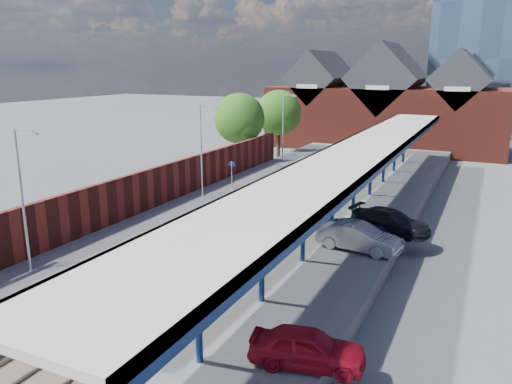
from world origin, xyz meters
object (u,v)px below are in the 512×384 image
(parked_car_blue, at_px, (355,230))
(lamp_post_d, at_px, (284,123))
(parked_car_dark, at_px, (390,221))
(parked_car_red, at_px, (307,347))
(train, at_px, (349,163))
(platform_sign, at_px, (232,172))
(lamp_post_c, at_px, (203,145))
(parked_car_silver, at_px, (359,237))
(lamp_post_b, at_px, (24,192))

(parked_car_blue, bearing_deg, lamp_post_d, 32.47)
(parked_car_dark, bearing_deg, parked_car_red, -165.42)
(train, bearing_deg, parked_car_blue, -73.55)
(platform_sign, relative_size, parked_car_red, 0.65)
(lamp_post_c, xyz_separation_m, lamp_post_d, (0.00, 16.00, 0.00))
(platform_sign, bearing_deg, lamp_post_c, -124.26)
(train, relative_size, platform_sign, 26.38)
(parked_car_silver, bearing_deg, parked_car_red, -165.66)
(lamp_post_c, relative_size, parked_car_dark, 1.44)
(lamp_post_b, relative_size, lamp_post_d, 1.00)
(parked_car_red, bearing_deg, lamp_post_c, 28.24)
(platform_sign, distance_m, parked_car_silver, 14.78)
(train, relative_size, lamp_post_b, 9.42)
(lamp_post_d, distance_m, parked_car_silver, 26.29)
(lamp_post_b, height_order, parked_car_red, lamp_post_b)
(lamp_post_d, xyz_separation_m, parked_car_red, (14.71, -33.64, -3.33))
(parked_car_blue, bearing_deg, parked_car_red, -171.94)
(parked_car_blue, bearing_deg, platform_sign, 60.60)
(platform_sign, height_order, parked_car_red, platform_sign)
(lamp_post_c, distance_m, platform_sign, 3.34)
(lamp_post_b, height_order, parked_car_blue, lamp_post_b)
(lamp_post_b, relative_size, lamp_post_c, 1.00)
(lamp_post_c, height_order, parked_car_dark, lamp_post_c)
(lamp_post_b, distance_m, platform_sign, 18.20)
(lamp_post_c, distance_m, parked_car_dark, 15.11)
(train, xyz_separation_m, lamp_post_d, (-7.86, 3.37, 2.87))
(lamp_post_b, distance_m, parked_car_blue, 17.58)
(lamp_post_b, distance_m, lamp_post_d, 32.00)
(train, xyz_separation_m, lamp_post_c, (-7.86, -12.63, 2.87))
(platform_sign, height_order, parked_car_blue, platform_sign)
(lamp_post_d, bearing_deg, parked_car_silver, -58.63)
(train, height_order, parked_car_red, train)
(lamp_post_c, bearing_deg, parked_car_dark, -9.84)
(parked_car_red, height_order, parked_car_dark, parked_car_dark)
(train, bearing_deg, lamp_post_c, -121.88)
(train, relative_size, parked_car_blue, 16.20)
(lamp_post_d, relative_size, parked_car_red, 1.81)
(lamp_post_b, xyz_separation_m, lamp_post_c, (0.00, 16.00, 0.00))
(lamp_post_c, distance_m, lamp_post_d, 16.00)
(train, xyz_separation_m, lamp_post_b, (-7.86, -28.63, 2.87))
(parked_car_silver, relative_size, parked_car_dark, 0.93)
(lamp_post_c, xyz_separation_m, parked_car_dark, (14.53, -2.52, -3.29))
(parked_car_red, relative_size, parked_car_dark, 0.80)
(train, relative_size, lamp_post_d, 9.42)
(lamp_post_b, distance_m, lamp_post_c, 16.00)
(lamp_post_b, distance_m, parked_car_dark, 20.09)
(lamp_post_c, bearing_deg, train, 58.12)
(lamp_post_b, xyz_separation_m, platform_sign, (1.36, 18.00, -2.30))
(lamp_post_d, xyz_separation_m, parked_car_silver, (13.58, -22.27, -3.25))
(train, bearing_deg, parked_car_silver, -73.15)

